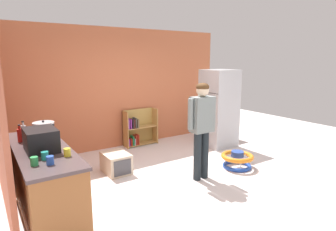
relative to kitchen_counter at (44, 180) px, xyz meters
The scene contains 18 objects.
ground_plane 2.25m from the kitchen_counter, ahead, with size 12.00×12.00×0.00m, color silver.
back_wall 3.22m from the kitchen_counter, 44.57° to the left, with size 5.20×0.06×2.70m, color #C76B45.
kitchen_counter is the anchor object (origin of this frame).
refrigerator 4.13m from the kitchen_counter, 12.65° to the left, with size 0.73×0.68×1.78m.
bookshelf 3.15m from the kitchen_counter, 39.02° to the left, with size 0.80×0.28×0.85m.
standing_person 2.51m from the kitchen_counter, ahead, with size 0.57×0.22×1.64m.
baby_walker 3.36m from the kitchen_counter, ahead, with size 0.60×0.60×0.32m.
pet_carrier 1.53m from the kitchen_counter, 27.83° to the left, with size 0.42×0.55×0.36m.
microwave 0.61m from the kitchen_counter, 95.13° to the right, with size 0.37×0.48×0.28m.
crock_pot 0.66m from the kitchen_counter, 70.32° to the left, with size 0.29×0.29×0.29m.
banana_bunch 0.93m from the kitchen_counter, 83.37° to the left, with size 0.15×0.16×0.04m.
clear_bottle 0.84m from the kitchen_counter, 100.23° to the left, with size 0.07×0.07×0.25m.
ketchup_bottle 0.71m from the kitchen_counter, 113.85° to the left, with size 0.07×0.07×0.25m.
blue_cup 0.87m from the kitchen_counter, 92.47° to the right, with size 0.08×0.08×0.10m, color blue.
green_cup 0.83m from the kitchen_counter, 105.40° to the right, with size 0.08×0.08×0.10m, color green.
yellow_cup 0.76m from the kitchen_counter, 70.17° to the right, with size 0.08×0.08×0.10m, color yellow.
teal_cup 0.72m from the kitchen_counter, 95.20° to the right, with size 0.08×0.08×0.10m, color teal.
white_cup 0.76m from the kitchen_counter, 91.05° to the left, with size 0.08×0.08×0.10m, color white.
Camera 1 is at (-2.80, -3.70, 2.03)m, focal length 30.50 mm.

